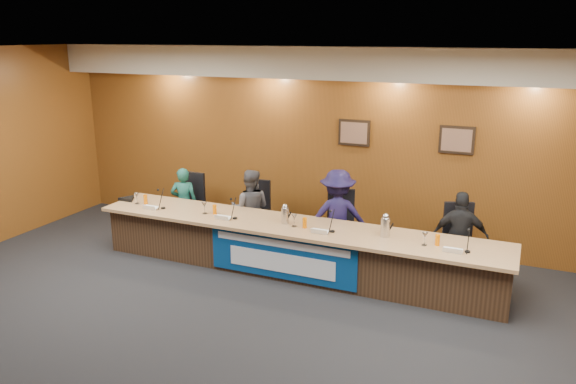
% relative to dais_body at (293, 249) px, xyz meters
% --- Properties ---
extents(floor, '(10.00, 10.00, 0.00)m').
position_rel_dais_body_xyz_m(floor, '(0.00, -2.40, -0.35)').
color(floor, black).
rests_on(floor, ground).
extents(ceiling, '(10.00, 8.00, 0.04)m').
position_rel_dais_body_xyz_m(ceiling, '(0.00, -2.40, 2.85)').
color(ceiling, silver).
rests_on(ceiling, wall_back).
extents(wall_back, '(10.00, 0.04, 3.20)m').
position_rel_dais_body_xyz_m(wall_back, '(0.00, 1.60, 1.25)').
color(wall_back, brown).
rests_on(wall_back, floor).
extents(soffit, '(10.00, 0.50, 0.50)m').
position_rel_dais_body_xyz_m(soffit, '(0.00, 1.35, 2.60)').
color(soffit, beige).
rests_on(soffit, wall_back).
extents(dais_body, '(6.00, 0.80, 0.70)m').
position_rel_dais_body_xyz_m(dais_body, '(0.00, 0.00, 0.00)').
color(dais_body, '#3A2617').
rests_on(dais_body, floor).
extents(dais_top, '(6.10, 0.95, 0.05)m').
position_rel_dais_body_xyz_m(dais_top, '(0.00, -0.05, 0.38)').
color(dais_top, '#A77D50').
rests_on(dais_top, dais_body).
extents(banner, '(2.20, 0.02, 0.65)m').
position_rel_dais_body_xyz_m(banner, '(0.00, -0.41, 0.03)').
color(banner, navy).
rests_on(banner, dais_body).
extents(banner_text_upper, '(2.00, 0.01, 0.10)m').
position_rel_dais_body_xyz_m(banner_text_upper, '(0.00, -0.43, 0.23)').
color(banner_text_upper, silver).
rests_on(banner_text_upper, banner).
extents(banner_text_lower, '(1.60, 0.01, 0.28)m').
position_rel_dais_body_xyz_m(banner_text_lower, '(0.00, -0.43, -0.05)').
color(banner_text_lower, silver).
rests_on(banner_text_lower, banner).
extents(wall_photo_left, '(0.52, 0.04, 0.42)m').
position_rel_dais_body_xyz_m(wall_photo_left, '(0.40, 1.57, 1.50)').
color(wall_photo_left, black).
rests_on(wall_photo_left, wall_back).
extents(wall_photo_right, '(0.52, 0.04, 0.42)m').
position_rel_dais_body_xyz_m(wall_photo_right, '(2.00, 1.57, 1.50)').
color(wall_photo_right, black).
rests_on(wall_photo_right, wall_back).
extents(panelist_a, '(0.52, 0.44, 1.22)m').
position_rel_dais_body_xyz_m(panelist_a, '(-2.28, 0.62, 0.26)').
color(panelist_a, '#175246').
rests_on(panelist_a, floor).
extents(panelist_b, '(0.76, 0.66, 1.31)m').
position_rel_dais_body_xyz_m(panelist_b, '(-1.01, 0.62, 0.31)').
color(panelist_b, '#47464B').
rests_on(panelist_b, floor).
extents(panelist_c, '(1.07, 0.85, 1.45)m').
position_rel_dais_body_xyz_m(panelist_c, '(0.46, 0.62, 0.37)').
color(panelist_c, '#171239').
rests_on(panelist_c, floor).
extents(panelist_d, '(0.81, 0.45, 1.31)m').
position_rel_dais_body_xyz_m(panelist_d, '(2.26, 0.62, 0.31)').
color(panelist_d, black).
rests_on(panelist_d, floor).
extents(office_chair_a, '(0.50, 0.50, 0.08)m').
position_rel_dais_body_xyz_m(office_chair_a, '(-2.28, 0.72, 0.13)').
color(office_chair_a, black).
rests_on(office_chair_a, floor).
extents(office_chair_b, '(0.51, 0.51, 0.08)m').
position_rel_dais_body_xyz_m(office_chair_b, '(-1.01, 0.72, 0.13)').
color(office_chair_b, black).
rests_on(office_chair_b, floor).
extents(office_chair_c, '(0.57, 0.57, 0.08)m').
position_rel_dais_body_xyz_m(office_chair_c, '(0.46, 0.72, 0.13)').
color(office_chair_c, black).
rests_on(office_chair_c, floor).
extents(office_chair_d, '(0.62, 0.62, 0.08)m').
position_rel_dais_body_xyz_m(office_chair_d, '(2.26, 0.72, 0.13)').
color(office_chair_d, black).
rests_on(office_chair_d, floor).
extents(nameplate_a, '(0.24, 0.08, 0.10)m').
position_rel_dais_body_xyz_m(nameplate_a, '(-2.30, -0.31, 0.45)').
color(nameplate_a, white).
rests_on(nameplate_a, dais_top).
extents(microphone_a, '(0.07, 0.07, 0.02)m').
position_rel_dais_body_xyz_m(microphone_a, '(-2.14, -0.17, 0.41)').
color(microphone_a, black).
rests_on(microphone_a, dais_top).
extents(juice_glass_a, '(0.06, 0.06, 0.15)m').
position_rel_dais_body_xyz_m(juice_glass_a, '(-2.55, -0.06, 0.47)').
color(juice_glass_a, orange).
rests_on(juice_glass_a, dais_top).
extents(water_glass_a, '(0.08, 0.08, 0.18)m').
position_rel_dais_body_xyz_m(water_glass_a, '(-2.68, -0.12, 0.49)').
color(water_glass_a, silver).
rests_on(water_glass_a, dais_top).
extents(nameplate_b, '(0.24, 0.08, 0.10)m').
position_rel_dais_body_xyz_m(nameplate_b, '(-1.02, -0.29, 0.45)').
color(nameplate_b, white).
rests_on(nameplate_b, dais_top).
extents(microphone_b, '(0.07, 0.07, 0.02)m').
position_rel_dais_body_xyz_m(microphone_b, '(-0.87, -0.16, 0.41)').
color(microphone_b, black).
rests_on(microphone_b, dais_top).
extents(juice_glass_b, '(0.06, 0.06, 0.15)m').
position_rel_dais_body_xyz_m(juice_glass_b, '(-1.25, -0.10, 0.47)').
color(juice_glass_b, orange).
rests_on(juice_glass_b, dais_top).
extents(water_glass_b, '(0.08, 0.08, 0.18)m').
position_rel_dais_body_xyz_m(water_glass_b, '(-1.41, -0.13, 0.49)').
color(water_glass_b, silver).
rests_on(water_glass_b, dais_top).
extents(nameplate_c, '(0.24, 0.08, 0.10)m').
position_rel_dais_body_xyz_m(nameplate_c, '(0.50, -0.28, 0.45)').
color(nameplate_c, white).
rests_on(nameplate_c, dais_top).
extents(microphone_c, '(0.07, 0.07, 0.02)m').
position_rel_dais_body_xyz_m(microphone_c, '(0.64, -0.13, 0.41)').
color(microphone_c, black).
rests_on(microphone_c, dais_top).
extents(juice_glass_c, '(0.06, 0.06, 0.15)m').
position_rel_dais_body_xyz_m(juice_glass_c, '(0.23, -0.12, 0.47)').
color(juice_glass_c, orange).
rests_on(juice_glass_c, dais_top).
extents(water_glass_c, '(0.08, 0.08, 0.18)m').
position_rel_dais_body_xyz_m(water_glass_c, '(0.07, -0.13, 0.49)').
color(water_glass_c, silver).
rests_on(water_glass_c, dais_top).
extents(nameplate_d, '(0.24, 0.08, 0.10)m').
position_rel_dais_body_xyz_m(nameplate_d, '(2.27, -0.28, 0.45)').
color(nameplate_d, white).
rests_on(nameplate_d, dais_top).
extents(microphone_d, '(0.07, 0.07, 0.02)m').
position_rel_dais_body_xyz_m(microphone_d, '(2.44, -0.16, 0.41)').
color(microphone_d, black).
rests_on(microphone_d, dais_top).
extents(juice_glass_d, '(0.06, 0.06, 0.15)m').
position_rel_dais_body_xyz_m(juice_glass_d, '(2.05, -0.07, 0.47)').
color(juice_glass_d, orange).
rests_on(juice_glass_d, dais_top).
extents(water_glass_d, '(0.08, 0.08, 0.18)m').
position_rel_dais_body_xyz_m(water_glass_d, '(1.90, -0.14, 0.49)').
color(water_glass_d, silver).
rests_on(water_glass_d, dais_top).
extents(carafe_mid, '(0.11, 0.11, 0.23)m').
position_rel_dais_body_xyz_m(carafe_mid, '(-0.10, -0.05, 0.52)').
color(carafe_mid, silver).
rests_on(carafe_mid, dais_top).
extents(carafe_right, '(0.13, 0.13, 0.26)m').
position_rel_dais_body_xyz_m(carafe_right, '(1.35, -0.01, 0.53)').
color(carafe_right, silver).
rests_on(carafe_right, dais_top).
extents(speakerphone, '(0.32, 0.32, 0.05)m').
position_rel_dais_body_xyz_m(speakerphone, '(-2.94, -0.02, 0.43)').
color(speakerphone, black).
rests_on(speakerphone, dais_top).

